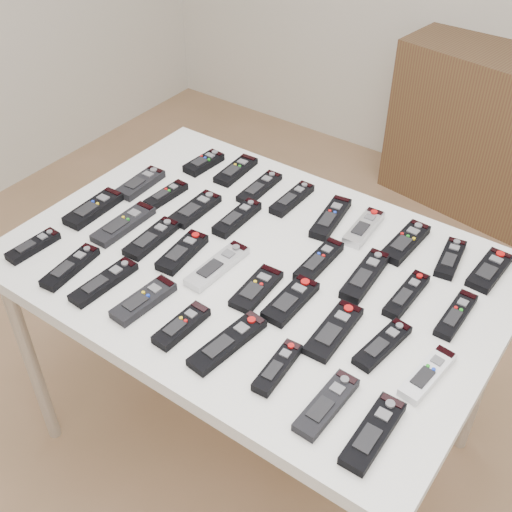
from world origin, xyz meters
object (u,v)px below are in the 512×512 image
Objects in this scene: remote_18 at (124,224)px; remote_20 at (182,252)px; remote_6 at (405,242)px; remote_17 at (94,208)px; remote_28 at (70,267)px; remote_35 at (373,433)px; remote_12 at (237,218)px; remote_33 at (277,367)px; remote_22 at (256,289)px; table at (256,279)px; remote_21 at (217,266)px; remote_30 at (144,300)px; remote_26 at (428,374)px; remote_19 at (152,238)px; remote_2 at (260,188)px; remote_13 at (319,261)px; remote_3 at (292,199)px; remote_1 at (236,170)px; remote_4 at (331,218)px; remote_8 at (489,270)px; remote_5 at (364,228)px; remote_25 at (382,345)px; remote_34 at (327,404)px; remote_11 at (195,209)px; remote_15 at (407,295)px; remote_9 at (141,183)px; remote_16 at (456,315)px; remote_31 at (181,326)px; remote_0 at (204,163)px; remote_14 at (365,276)px; remote_24 at (334,331)px; remote_32 at (228,342)px; remote_23 at (291,300)px; remote_10 at (166,195)px; remote_29 at (104,282)px.

remote_18 is 0.21m from remote_20.
remote_17 is at bearing -152.21° from remote_6.
remote_28 is 0.86m from remote_35.
remote_35 is at bearing -22.56° from remote_20.
remote_20 reaches higher than remote_18.
remote_33 is at bearing -44.72° from remote_12.
remote_33 is (0.18, -0.18, 0.00)m from remote_22.
remote_21 is (-0.06, -0.08, 0.07)m from table.
remote_26 is at bearing 20.46° from remote_30.
remote_19 is 0.24m from remote_30.
remote_13 is at bearing -31.71° from remote_2.
remote_1 is at bearing 173.26° from remote_3.
remote_20 is at bearing -150.38° from remote_13.
remote_4 is 0.56m from remote_33.
remote_26 is at bearing -85.62° from remote_8.
remote_28 is at bearing -135.56° from remote_5.
remote_20 is at bearing -151.97° from table.
remote_12 reaches higher than remote_35.
remote_25 is at bearing 10.45° from remote_28.
remote_34 is at bearing 176.29° from remote_35.
remote_11 and remote_15 have the same top height.
remote_8 is 0.95× the size of remote_12.
remote_9 is (-0.65, -0.19, 0.00)m from remote_5.
remote_16 is at bearing -28.40° from remote_4.
remote_18 is at bearing -166.58° from table.
remote_18 is (-0.09, -0.40, 0.00)m from remote_1.
remote_0 is at bearing 127.63° from remote_31.
remote_13 is 1.09× the size of remote_20.
remote_35 reaches higher than remote_8.
remote_14 is 0.33m from remote_26.
remote_17 reaches higher than remote_31.
remote_32 is (-0.17, -0.17, 0.00)m from remote_24.
remote_32 is (-0.04, -0.19, -0.00)m from remote_23.
remote_33 is (0.08, -0.55, 0.00)m from remote_5.
remote_2 is 0.69m from remote_8.
remote_30 is 0.96× the size of remote_34.
remote_4 reaches higher than remote_1.
remote_21 and remote_24 have the same top height.
remote_10 is 0.81× the size of remote_13.
remote_3 is at bearing -176.84° from remote_6.
remote_17 is at bearing 174.26° from remote_20.
remote_29 is (0.15, -0.58, -0.00)m from remote_0.
remote_20 is (-0.24, -0.36, 0.00)m from remote_4.
remote_16 is 0.90m from remote_18.
remote_30 is at bearing -158.84° from remote_24.
remote_0 is 0.22m from remote_9.
remote_33 and remote_35 have the same top height.
remote_17 reaches higher than remote_3.
remote_17 is at bearing 176.55° from remote_22.
remote_11 is at bearing 0.82° from remote_10.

